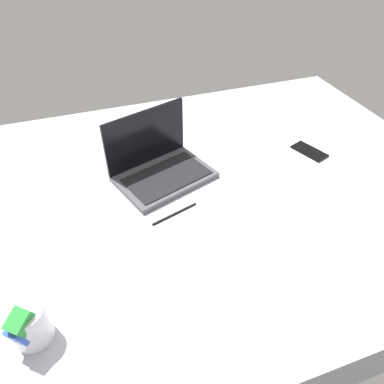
% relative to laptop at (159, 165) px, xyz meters
% --- Properties ---
extents(bed_mattress, '(1.80, 1.40, 0.18)m').
position_rel_laptop_xyz_m(bed_mattress, '(0.18, -0.11, -0.13)').
color(bed_mattress, '#B7BCC6').
rests_on(bed_mattress, ground).
extents(laptop, '(0.39, 0.32, 0.23)m').
position_rel_laptop_xyz_m(laptop, '(0.00, 0.00, 0.00)').
color(laptop, '#4C4C51').
rests_on(laptop, bed_mattress).
extents(snack_cup, '(0.10, 0.10, 0.13)m').
position_rel_laptop_xyz_m(snack_cup, '(-0.45, -0.52, 0.02)').
color(snack_cup, silver).
rests_on(snack_cup, bed_mattress).
extents(cell_phone, '(0.11, 0.15, 0.01)m').
position_rel_laptop_xyz_m(cell_phone, '(0.61, -0.05, -0.04)').
color(cell_phone, black).
rests_on(cell_phone, bed_mattress).
extents(charger_cable, '(0.16, 0.05, 0.01)m').
position_rel_laptop_xyz_m(charger_cable, '(-0.01, -0.22, -0.04)').
color(charger_cable, black).
rests_on(charger_cable, bed_mattress).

